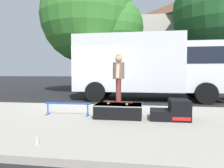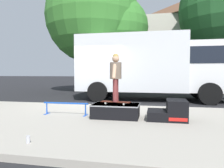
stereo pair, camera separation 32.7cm
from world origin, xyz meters
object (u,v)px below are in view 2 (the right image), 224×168
(skateboard, at_px, (116,102))
(street_tree_main, at_px, (98,19))
(skate_box, at_px, (116,110))
(soda_can, at_px, (28,139))
(box_truck, at_px, (152,64))
(kicker_ramp, at_px, (170,111))
(skater_kid, at_px, (116,73))
(grind_rail, at_px, (66,106))

(skateboard, relative_size, street_tree_main, 0.10)
(skate_box, height_order, street_tree_main, street_tree_main)
(soda_can, height_order, box_truck, box_truck)
(box_truck, height_order, street_tree_main, street_tree_main)
(kicker_ramp, xyz_separation_m, skateboard, (-1.39, -0.01, 0.20))
(box_truck, bearing_deg, skate_box, -99.92)
(skate_box, relative_size, skater_kid, 0.98)
(skater_kid, xyz_separation_m, box_truck, (0.86, 4.89, 0.42))
(skateboard, bearing_deg, box_truck, 80.08)
(kicker_ramp, height_order, grind_rail, kicker_ramp)
(skate_box, distance_m, grind_rail, 1.45)
(skater_kid, relative_size, box_truck, 0.18)
(skater_kid, bearing_deg, box_truck, 80.08)
(kicker_ramp, xyz_separation_m, box_truck, (-0.54, 4.88, 1.37))
(skater_kid, distance_m, soda_can, 2.76)
(skateboard, bearing_deg, skate_box, 81.22)
(grind_rail, distance_m, skater_kid, 1.70)
(skater_kid, bearing_deg, skateboard, 0.00)
(skate_box, xyz_separation_m, street_tree_main, (-2.77, 8.34, 4.52))
(kicker_ramp, relative_size, skater_kid, 0.77)
(kicker_ramp, distance_m, skater_kid, 1.68)
(skate_box, height_order, kicker_ramp, kicker_ramp)
(kicker_ramp, xyz_separation_m, grind_rail, (-2.83, 0.08, 0.05))
(skateboard, height_order, box_truck, box_truck)
(skate_box, bearing_deg, soda_can, -114.66)
(skate_box, relative_size, street_tree_main, 0.15)
(grind_rail, bearing_deg, street_tree_main, 99.14)
(skater_kid, height_order, box_truck, box_truck)
(skateboard, relative_size, soda_can, 6.36)
(grind_rail, bearing_deg, skater_kid, -3.65)
(skate_box, relative_size, box_truck, 0.18)
(box_truck, bearing_deg, soda_can, -104.91)
(kicker_ramp, xyz_separation_m, skater_kid, (-1.39, -0.01, 0.95))
(grind_rail, xyz_separation_m, skateboard, (1.44, -0.09, 0.16))
(box_truck, bearing_deg, kicker_ramp, -83.73)
(kicker_ramp, relative_size, skateboard, 1.19)
(skateboard, relative_size, box_truck, 0.12)
(soda_can, bearing_deg, skate_box, 65.34)
(kicker_ramp, height_order, skater_kid, skater_kid)
(kicker_ramp, bearing_deg, skate_box, 179.98)
(skate_box, height_order, box_truck, box_truck)
(skater_kid, relative_size, street_tree_main, 0.15)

